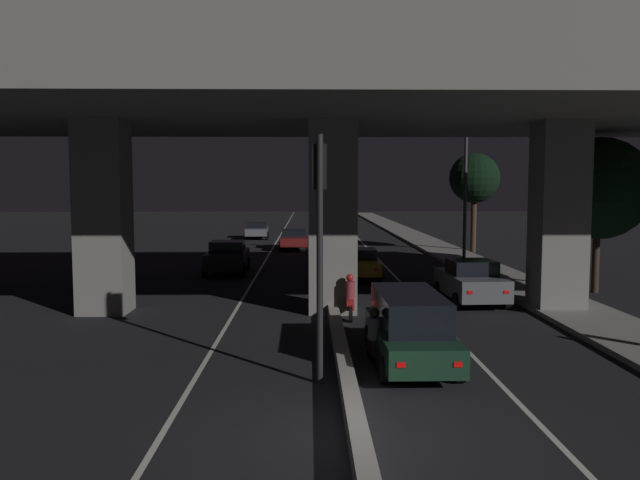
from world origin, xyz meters
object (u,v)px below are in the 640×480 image
(street_lamp, at_px, (459,173))
(car_grey_third_oncoming, at_px, (257,230))
(car_taxi_yellow_third, at_px, (359,263))
(motorcycle_black_filtering_near, at_px, (375,341))
(car_grey_second, at_px, (471,281))
(motorcycle_red_filtering_mid, at_px, (350,299))
(car_black_lead_oncoming, at_px, (227,257))
(car_dark_green_lead, at_px, (409,326))
(motorcycle_white_filtering_far, at_px, (347,276))
(traffic_light_left_of_median, at_px, (320,216))
(car_dark_red_second_oncoming, at_px, (294,239))

(street_lamp, relative_size, car_grey_third_oncoming, 2.13)
(car_taxi_yellow_third, relative_size, motorcycle_black_filtering_near, 2.31)
(car_grey_second, distance_m, motorcycle_red_filtering_mid, 5.29)
(car_black_lead_oncoming, xyz_separation_m, motorcycle_red_filtering_mid, (5.34, -10.61, -0.20))
(car_taxi_yellow_third, xyz_separation_m, motorcycle_black_filtering_near, (-0.81, -14.31, -0.12))
(car_dark_green_lead, height_order, car_grey_second, car_dark_green_lead)
(car_grey_second, xyz_separation_m, car_grey_third_oncoming, (-10.24, 29.21, -0.08))
(motorcycle_white_filtering_far, bearing_deg, traffic_light_left_of_median, 170.32)
(motorcycle_black_filtering_near, bearing_deg, car_grey_second, -32.84)
(motorcycle_red_filtering_mid, bearing_deg, street_lamp, -25.37)
(car_dark_red_second_oncoming, distance_m, car_grey_third_oncoming, 9.69)
(traffic_light_left_of_median, distance_m, car_dark_green_lead, 3.82)
(street_lamp, distance_m, car_taxi_yellow_third, 8.33)
(car_dark_green_lead, bearing_deg, street_lamp, -17.36)
(motorcycle_red_filtering_mid, bearing_deg, car_grey_second, -59.48)
(car_grey_second, bearing_deg, traffic_light_left_of_median, 146.15)
(street_lamp, height_order, car_black_lead_oncoming, street_lamp)
(street_lamp, relative_size, motorcycle_red_filtering_mid, 4.57)
(car_taxi_yellow_third, distance_m, motorcycle_white_filtering_far, 3.53)
(motorcycle_white_filtering_far, bearing_deg, car_grey_second, -126.23)
(street_lamp, bearing_deg, car_dark_green_lead, -106.77)
(street_lamp, xyz_separation_m, car_dark_red_second_oncoming, (-9.00, 9.42, -4.29))
(car_dark_green_lead, distance_m, car_grey_third_oncoming, 37.57)
(car_dark_red_second_oncoming, xyz_separation_m, motorcycle_white_filtering_far, (2.59, -17.26, -0.11))
(street_lamp, height_order, motorcycle_white_filtering_far, street_lamp)
(car_taxi_yellow_third, height_order, motorcycle_black_filtering_near, car_taxi_yellow_third)
(motorcycle_black_filtering_near, bearing_deg, car_dark_green_lead, -75.37)
(car_grey_third_oncoming, bearing_deg, street_lamp, 31.85)
(car_taxi_yellow_third, xyz_separation_m, motorcycle_white_filtering_far, (-0.79, -3.43, -0.11))
(car_grey_third_oncoming, bearing_deg, car_taxi_yellow_third, 14.52)
(traffic_light_left_of_median, height_order, street_lamp, street_lamp)
(car_taxi_yellow_third, height_order, car_grey_third_oncoming, car_taxi_yellow_third)
(street_lamp, bearing_deg, car_black_lead_oncoming, -167.62)
(car_dark_red_second_oncoming, bearing_deg, motorcycle_white_filtering_far, 7.18)
(motorcycle_black_filtering_near, relative_size, motorcycle_red_filtering_mid, 0.96)
(traffic_light_left_of_median, relative_size, car_black_lead_oncoming, 1.34)
(motorcycle_white_filtering_far, bearing_deg, motorcycle_red_filtering_mid, 174.11)
(car_grey_third_oncoming, height_order, motorcycle_red_filtering_mid, motorcycle_red_filtering_mid)
(car_dark_green_lead, height_order, car_dark_red_second_oncoming, car_dark_green_lead)
(motorcycle_red_filtering_mid, bearing_deg, car_black_lead_oncoming, 27.98)
(traffic_light_left_of_median, xyz_separation_m, car_black_lead_oncoming, (-4.24, 17.30, -2.81))
(car_grey_second, bearing_deg, car_taxi_yellow_third, 27.55)
(traffic_light_left_of_median, relative_size, car_grey_second, 1.32)
(car_taxi_yellow_third, xyz_separation_m, car_grey_third_oncoming, (-6.66, 22.95, -0.01))
(traffic_light_left_of_median, distance_m, motorcycle_red_filtering_mid, 7.42)
(motorcycle_red_filtering_mid, height_order, motorcycle_white_filtering_far, motorcycle_white_filtering_far)
(motorcycle_red_filtering_mid, bearing_deg, car_grey_third_oncoming, 11.33)
(car_grey_second, relative_size, car_black_lead_oncoming, 1.02)
(car_grey_third_oncoming, bearing_deg, car_dark_red_second_oncoming, 18.11)
(motorcycle_white_filtering_far, bearing_deg, car_black_lead_oncoming, 43.54)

